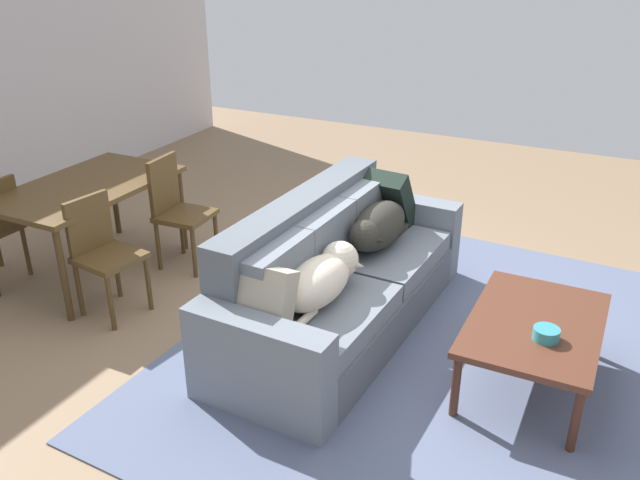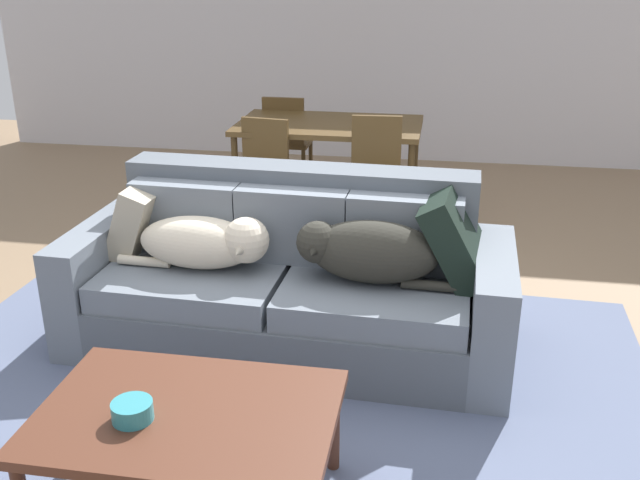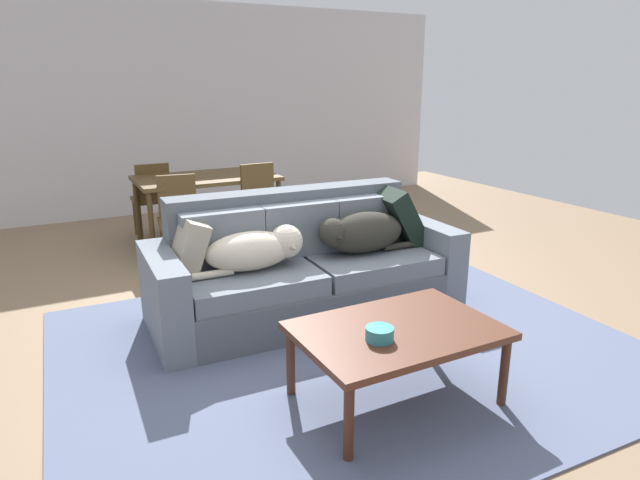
{
  "view_description": "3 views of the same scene",
  "coord_description": "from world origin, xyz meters",
  "px_view_note": "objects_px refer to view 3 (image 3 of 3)",
  "views": [
    {
      "loc": [
        -3.68,
        -1.62,
        2.5
      ],
      "look_at": [
        -0.21,
        0.12,
        0.71
      ],
      "focal_mm": 37.14,
      "sensor_mm": 36.0,
      "label": 1
    },
    {
      "loc": [
        0.68,
        -3.35,
        1.98
      ],
      "look_at": [
        0.12,
        -0.04,
        0.65
      ],
      "focal_mm": 40.46,
      "sensor_mm": 36.0,
      "label": 2
    },
    {
      "loc": [
        -1.79,
        -3.47,
        1.74
      ],
      "look_at": [
        0.06,
        0.04,
        0.57
      ],
      "focal_mm": 30.8,
      "sensor_mm": 36.0,
      "label": 3
    }
  ],
  "objects_px": {
    "dining_table": "(206,182)",
    "dining_chair_far_left": "(152,196)",
    "bowl_on_coffee_table": "(380,334)",
    "dining_chair_near_right": "(263,205)",
    "couch": "(304,269)",
    "dog_on_right_cushion": "(360,233)",
    "dog_on_left_cushion": "(257,249)",
    "throw_pillow_by_right_arm": "(397,216)",
    "throw_pillow_by_left_arm": "(187,247)",
    "dining_chair_near_left": "(180,216)",
    "coffee_table": "(397,335)"
  },
  "relations": [
    {
      "from": "dining_table",
      "to": "dining_chair_far_left",
      "type": "distance_m",
      "value": 0.74
    },
    {
      "from": "bowl_on_coffee_table",
      "to": "dining_chair_near_right",
      "type": "xyz_separation_m",
      "value": [
        0.57,
        2.98,
        0.02
      ]
    },
    {
      "from": "bowl_on_coffee_table",
      "to": "couch",
      "type": "bearing_deg",
      "value": 79.43
    },
    {
      "from": "couch",
      "to": "dog_on_right_cushion",
      "type": "bearing_deg",
      "value": -14.55
    },
    {
      "from": "dog_on_left_cushion",
      "to": "throw_pillow_by_right_arm",
      "type": "relative_size",
      "value": 1.73
    },
    {
      "from": "throw_pillow_by_left_arm",
      "to": "dining_table",
      "type": "distance_m",
      "value": 2.15
    },
    {
      "from": "couch",
      "to": "dog_on_left_cushion",
      "type": "bearing_deg",
      "value": -163.87
    },
    {
      "from": "couch",
      "to": "bowl_on_coffee_table",
      "type": "relative_size",
      "value": 15.9
    },
    {
      "from": "dining_chair_near_right",
      "to": "dining_chair_far_left",
      "type": "xyz_separation_m",
      "value": [
        -0.88,
        1.08,
        -0.02
      ]
    },
    {
      "from": "dining_chair_near_left",
      "to": "dining_chair_near_right",
      "type": "distance_m",
      "value": 0.85
    },
    {
      "from": "dog_on_left_cushion",
      "to": "dining_chair_near_right",
      "type": "bearing_deg",
      "value": 68.98
    },
    {
      "from": "couch",
      "to": "dining_chair_far_left",
      "type": "distance_m",
      "value": 2.71
    },
    {
      "from": "dining_chair_far_left",
      "to": "dog_on_right_cushion",
      "type": "bearing_deg",
      "value": 110.25
    },
    {
      "from": "dining_chair_near_right",
      "to": "throw_pillow_by_left_arm",
      "type": "bearing_deg",
      "value": -131.7
    },
    {
      "from": "coffee_table",
      "to": "dining_chair_near_left",
      "type": "height_order",
      "value": "dining_chair_near_left"
    },
    {
      "from": "throw_pillow_by_left_arm",
      "to": "bowl_on_coffee_table",
      "type": "xyz_separation_m",
      "value": [
        0.59,
        -1.5,
        -0.14
      ]
    },
    {
      "from": "throw_pillow_by_right_arm",
      "to": "dining_chair_near_left",
      "type": "xyz_separation_m",
      "value": [
        -1.41,
        1.54,
        -0.17
      ]
    },
    {
      "from": "throw_pillow_by_left_arm",
      "to": "throw_pillow_by_right_arm",
      "type": "bearing_deg",
      "value": -2.09
    },
    {
      "from": "dining_table",
      "to": "dining_chair_near_right",
      "type": "xyz_separation_m",
      "value": [
        0.42,
        -0.53,
        -0.18
      ]
    },
    {
      "from": "dog_on_right_cushion",
      "to": "dining_chair_far_left",
      "type": "xyz_separation_m",
      "value": [
        -1.0,
        2.76,
        -0.13
      ]
    },
    {
      "from": "bowl_on_coffee_table",
      "to": "dining_chair_far_left",
      "type": "height_order",
      "value": "dining_chair_far_left"
    },
    {
      "from": "coffee_table",
      "to": "dog_on_left_cushion",
      "type": "bearing_deg",
      "value": 104.15
    },
    {
      "from": "dog_on_right_cushion",
      "to": "dining_chair_near_right",
      "type": "height_order",
      "value": "dining_chair_near_right"
    },
    {
      "from": "throw_pillow_by_right_arm",
      "to": "dining_chair_far_left",
      "type": "distance_m",
      "value": 3.0
    },
    {
      "from": "throw_pillow_by_left_arm",
      "to": "dining_chair_far_left",
      "type": "height_order",
      "value": "dining_chair_far_left"
    },
    {
      "from": "dining_table",
      "to": "dining_chair_near_right",
      "type": "height_order",
      "value": "dining_chair_near_right"
    },
    {
      "from": "throw_pillow_by_left_arm",
      "to": "dining_chair_near_right",
      "type": "relative_size",
      "value": 0.43
    },
    {
      "from": "dog_on_left_cushion",
      "to": "bowl_on_coffee_table",
      "type": "height_order",
      "value": "dog_on_left_cushion"
    },
    {
      "from": "dining_table",
      "to": "dining_chair_near_right",
      "type": "bearing_deg",
      "value": -51.77
    },
    {
      "from": "dog_on_right_cushion",
      "to": "bowl_on_coffee_table",
      "type": "bearing_deg",
      "value": -115.69
    },
    {
      "from": "dining_chair_near_left",
      "to": "dining_chair_far_left",
      "type": "xyz_separation_m",
      "value": [
        -0.04,
        1.08,
        -0.01
      ]
    },
    {
      "from": "couch",
      "to": "dining_table",
      "type": "relative_size",
      "value": 1.63
    },
    {
      "from": "dining_table",
      "to": "dog_on_left_cushion",
      "type": "bearing_deg",
      "value": -97.54
    },
    {
      "from": "dog_on_right_cushion",
      "to": "coffee_table",
      "type": "relative_size",
      "value": 0.77
    },
    {
      "from": "throw_pillow_by_left_arm",
      "to": "throw_pillow_by_right_arm",
      "type": "distance_m",
      "value": 1.72
    },
    {
      "from": "dog_on_left_cushion",
      "to": "dog_on_right_cushion",
      "type": "distance_m",
      "value": 0.83
    },
    {
      "from": "throw_pillow_by_left_arm",
      "to": "bowl_on_coffee_table",
      "type": "distance_m",
      "value": 1.62
    },
    {
      "from": "throw_pillow_by_left_arm",
      "to": "dog_on_left_cushion",
      "type": "bearing_deg",
      "value": -21.81
    },
    {
      "from": "dog_on_right_cushion",
      "to": "dining_chair_near_left",
      "type": "relative_size",
      "value": 0.97
    },
    {
      "from": "dog_on_left_cushion",
      "to": "dining_chair_near_right",
      "type": "xyz_separation_m",
      "value": [
        0.71,
        1.66,
        -0.09
      ]
    },
    {
      "from": "coffee_table",
      "to": "dining_table",
      "type": "height_order",
      "value": "dining_table"
    },
    {
      "from": "throw_pillow_by_right_arm",
      "to": "dog_on_left_cushion",
      "type": "bearing_deg",
      "value": -174.75
    },
    {
      "from": "couch",
      "to": "bowl_on_coffee_table",
      "type": "distance_m",
      "value": 1.45
    },
    {
      "from": "dining_chair_far_left",
      "to": "bowl_on_coffee_table",
      "type": "bearing_deg",
      "value": 94.81
    },
    {
      "from": "dining_chair_far_left",
      "to": "coffee_table",
      "type": "bearing_deg",
      "value": 97.32
    },
    {
      "from": "dining_chair_near_left",
      "to": "dining_chair_far_left",
      "type": "height_order",
      "value": "dining_chair_near_left"
    },
    {
      "from": "coffee_table",
      "to": "dining_chair_near_left",
      "type": "relative_size",
      "value": 1.26
    },
    {
      "from": "dining_chair_near_right",
      "to": "dining_table",
      "type": "bearing_deg",
      "value": 124.49
    },
    {
      "from": "dining_chair_near_left",
      "to": "dining_chair_far_left",
      "type": "distance_m",
      "value": 1.08
    },
    {
      "from": "throw_pillow_by_left_arm",
      "to": "dining_chair_near_left",
      "type": "height_order",
      "value": "dining_chair_near_left"
    }
  ]
}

